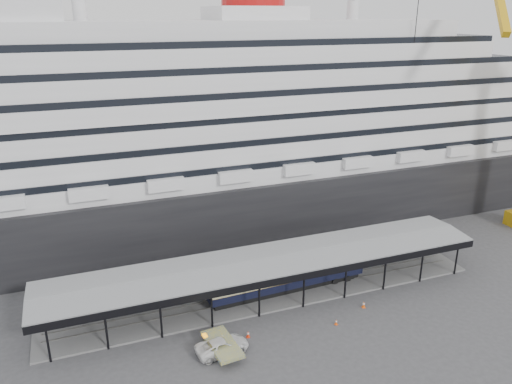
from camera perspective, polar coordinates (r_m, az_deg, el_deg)
ground at (r=61.27m, az=3.28°, el=-13.89°), size 200.00×200.00×0.00m
cruise_ship at (r=82.68m, az=-5.53°, el=8.85°), size 130.00×30.00×43.90m
platform_canopy at (r=63.93m, az=1.49°, el=-9.81°), size 56.00×9.18×5.30m
port_truck at (r=55.24m, az=-3.88°, el=-17.15°), size 5.94×3.21×1.58m
pullman_carriage at (r=64.72m, az=3.59°, el=-9.26°), size 21.41×3.65×20.93m
traffic_cone_left at (r=57.49m, az=-0.91°, el=-15.93°), size 0.43×0.43×0.78m
traffic_cone_mid at (r=60.17m, az=9.16°, el=-14.45°), size 0.45×0.45×0.69m
traffic_cone_right at (r=63.74m, az=12.21°, el=-12.44°), size 0.53×0.53×0.84m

